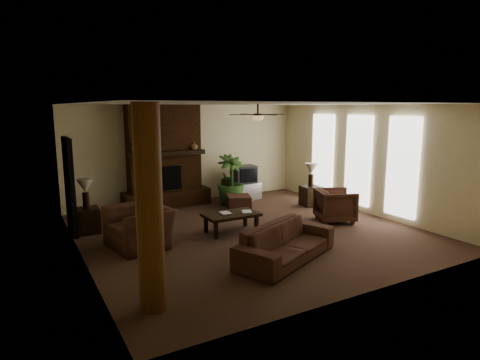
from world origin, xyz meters
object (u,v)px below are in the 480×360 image
armchair_left (139,221)px  side_table_right (311,196)px  lamp_right (311,170)px  sofa (286,237)px  ottoman (239,203)px  log_column (149,210)px  floor_vase (227,188)px  floor_plant (230,191)px  coffee_table (231,216)px  lamp_left (85,188)px  side_table_left (87,220)px  tv_stand (246,191)px  armchair_right (335,204)px

armchair_left → side_table_right: armchair_left is taller
lamp_right → armchair_left: bearing=-168.7°
sofa → armchair_left: (-2.10, 2.01, 0.10)m
ottoman → log_column: bearing=-131.5°
floor_vase → floor_plant: floor_plant is taller
coffee_table → log_column: bearing=-135.5°
lamp_left → lamp_right: (5.88, -0.47, 0.00)m
sofa → ottoman: 3.71m
side_table_left → lamp_left: bearing=78.3°
floor_plant → lamp_left: (-3.98, -0.76, 0.60)m
lamp_right → ottoman: bearing=165.2°
side_table_left → lamp_right: (5.88, -0.44, 0.73)m
floor_plant → side_table_left: (-3.99, -0.79, -0.12)m
coffee_table → side_table_right: 3.31m
sofa → side_table_left: 4.50m
log_column → side_table_left: log_column is taller
lamp_left → floor_plant: bearing=10.7°
coffee_table → lamp_right: bearing=19.4°
tv_stand → side_table_right: (1.19, -1.56, 0.03)m
coffee_table → tv_stand: bearing=54.0°
ottoman → side_table_left: size_ratio=1.09×
log_column → floor_vase: bearing=53.1°
ottoman → floor_plant: 0.73m
log_column → side_table_left: (-0.20, 4.06, -1.12)m
floor_vase → side_table_right: 2.38m
ottoman → lamp_right: lamp_right is taller
floor_plant → armchair_left: bearing=-145.2°
sofa → armchair_right: armchair_right is taller
armchair_right → coffee_table: 2.64m
lamp_left → side_table_left: bearing=-101.7°
floor_plant → lamp_right: (1.89, -1.22, 0.60)m
sofa → side_table_right: sofa is taller
coffee_table → floor_vase: (1.22, 2.52, 0.06)m
floor_vase → lamp_right: bearing=-37.1°
armchair_left → coffee_table: 2.02m
floor_vase → side_table_left: 4.12m
sofa → floor_vase: size_ratio=2.87×
log_column → lamp_left: log_column is taller
log_column → side_table_right: size_ratio=5.09×
armchair_right → lamp_right: bearing=5.1°
side_table_right → lamp_right: (-0.01, -0.00, 0.73)m
floor_vase → log_column: bearing=-126.9°
armchair_right → side_table_left: (-5.37, 2.00, -0.16)m
floor_plant → side_table_left: size_ratio=2.58×
floor_vase → floor_plant: bearing=-91.1°
armchair_left → tv_stand: bearing=112.6°
side_table_left → ottoman: bearing=1.4°
coffee_table → sofa: bearing=-87.5°
coffee_table → lamp_right: (3.11, 1.09, 0.63)m
sofa → floor_plant: sofa is taller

